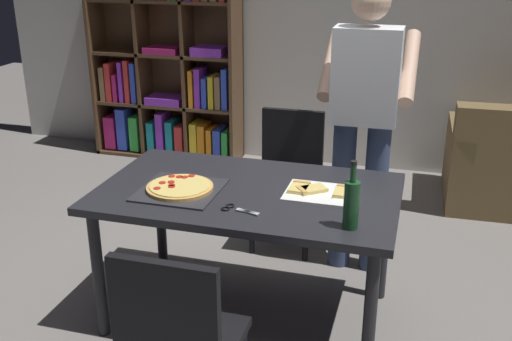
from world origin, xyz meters
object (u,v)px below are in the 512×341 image
Objects in this scene: wine_bottle at (351,203)px; bookshelf at (167,59)px; pepperoni_pizza_on_tray at (180,188)px; chair_far_side at (289,170)px; person_serving_pizza at (364,114)px; kitchen_scissors at (235,209)px; chair_near_camera at (178,337)px; dining_table at (248,203)px.

bookshelf is at bearing 127.61° from wine_bottle.
chair_far_side is at bearing 72.72° from pepperoni_pizza_on_tray.
person_serving_pizza is 5.54× the size of wine_bottle.
person_serving_pizza reaches higher than kitchen_scissors.
chair_far_side reaches higher than kitchen_scissors.
bookshelf is at bearing 114.24° from chair_near_camera.
wine_bottle reaches higher than chair_near_camera.
chair_near_camera is at bearing -68.42° from pepperoni_pizza_on_tray.
dining_table is at bearing 152.28° from wine_bottle.
chair_near_camera reaches higher than kitchen_scissors.
pepperoni_pizza_on_tray is at bearing -134.51° from person_serving_pizza.
dining_table is at bearing 90.00° from chair_near_camera.
bookshelf is 6.17× the size of wine_bottle.
chair_far_side is 4.53× the size of kitchen_scissors.
wine_bottle reaches higher than pepperoni_pizza_on_tray.
person_serving_pizza reaches higher than chair_near_camera.
bookshelf is at bearing 119.80° from kitchen_scissors.
wine_bottle is at bearing -11.58° from pepperoni_pizza_on_tray.
person_serving_pizza is 4.36× the size of pepperoni_pizza_on_tray.
pepperoni_pizza_on_tray is 1.27× the size of wine_bottle.
wine_bottle is (0.56, -0.30, 0.20)m from dining_table.
kitchen_scissors is (0.34, -0.14, -0.01)m from pepperoni_pizza_on_tray.
chair_far_side is 0.73m from person_serving_pizza.
dining_table is 0.27m from kitchen_scissors.
kitchen_scissors is (0.01, 0.69, 0.24)m from chair_near_camera.
wine_bottle is at bearing -65.60° from chair_far_side.
wine_bottle is (0.56, -1.24, 0.36)m from chair_far_side.
dining_table is 0.94m from person_serving_pizza.
wine_bottle is at bearing -52.39° from bookshelf.
wine_bottle is at bearing -4.28° from kitchen_scissors.
bookshelf is at bearing 136.28° from chair_far_side.
chair_near_camera is at bearing -130.92° from wine_bottle.
pepperoni_pizza_on_tray reaches higher than dining_table.
wine_bottle is (0.89, -0.18, 0.10)m from pepperoni_pizza_on_tray.
chair_far_side is at bearing 155.98° from person_serving_pizza.
pepperoni_pizza_on_tray is at bearing 111.58° from chair_near_camera.
wine_bottle is (0.56, 0.65, 0.36)m from chair_near_camera.
dining_table is 1.70× the size of chair_far_side.
chair_near_camera is 1.00× the size of chair_far_side.
chair_near_camera is 1.81m from person_serving_pizza.
person_serving_pizza reaches higher than pepperoni_pizza_on_tray.
bookshelf is 1.11× the size of person_serving_pizza.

